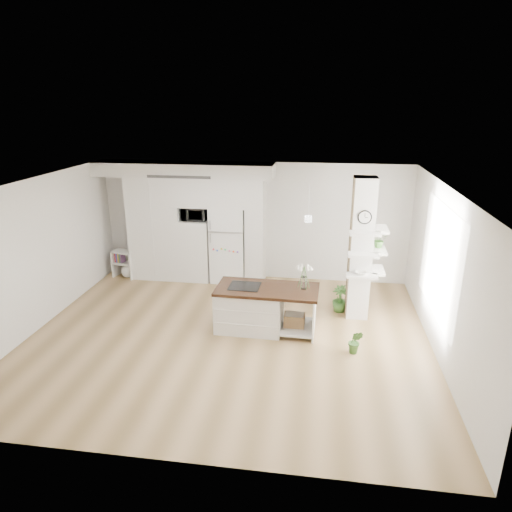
{
  "coord_description": "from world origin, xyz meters",
  "views": [
    {
      "loc": [
        1.53,
        -7.06,
        3.97
      ],
      "look_at": [
        0.37,
        0.9,
        1.23
      ],
      "focal_mm": 32.0,
      "sensor_mm": 36.0,
      "label": 1
    }
  ],
  "objects_px": {
    "bookshelf": "(126,266)",
    "floor_plant_a": "(355,342)",
    "kitchen_island": "(256,307)",
    "refrigerator": "(229,244)"
  },
  "relations": [
    {
      "from": "kitchen_island",
      "to": "bookshelf",
      "type": "bearing_deg",
      "value": 149.82
    },
    {
      "from": "refrigerator",
      "to": "floor_plant_a",
      "type": "distance_m",
      "value": 4.05
    },
    {
      "from": "bookshelf",
      "to": "kitchen_island",
      "type": "bearing_deg",
      "value": -18.22
    },
    {
      "from": "bookshelf",
      "to": "floor_plant_a",
      "type": "relative_size",
      "value": 1.51
    },
    {
      "from": "refrigerator",
      "to": "bookshelf",
      "type": "xyz_separation_m",
      "value": [
        -2.45,
        -0.19,
        -0.59
      ]
    },
    {
      "from": "bookshelf",
      "to": "refrigerator",
      "type": "bearing_deg",
      "value": 17.86
    },
    {
      "from": "bookshelf",
      "to": "floor_plant_a",
      "type": "bearing_deg",
      "value": -14.53
    },
    {
      "from": "kitchen_island",
      "to": "floor_plant_a",
      "type": "xyz_separation_m",
      "value": [
        1.74,
        -0.63,
        -0.22
      ]
    },
    {
      "from": "kitchen_island",
      "to": "bookshelf",
      "type": "relative_size",
      "value": 2.85
    },
    {
      "from": "kitchen_island",
      "to": "floor_plant_a",
      "type": "bearing_deg",
      "value": -18.47
    }
  ]
}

